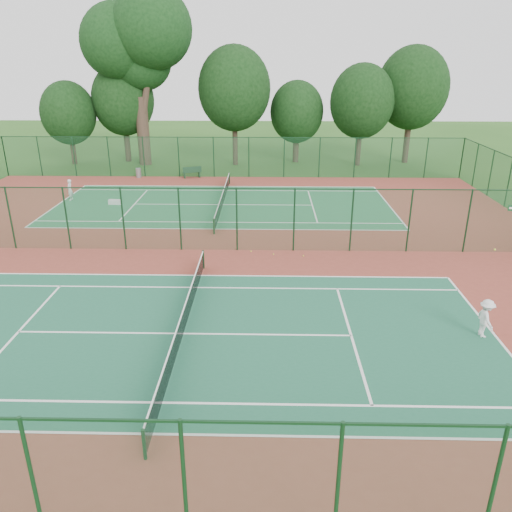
# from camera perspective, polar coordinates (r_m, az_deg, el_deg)

# --- Properties ---
(ground) EXTENTS (120.00, 120.00, 0.00)m
(ground) POSITION_cam_1_polar(r_m,az_deg,el_deg) (27.58, -5.35, 0.71)
(ground) COLOR #29571B
(ground) RESTS_ON ground
(red_pad) EXTENTS (40.00, 36.00, 0.01)m
(red_pad) POSITION_cam_1_polar(r_m,az_deg,el_deg) (27.58, -5.35, 0.72)
(red_pad) COLOR brown
(red_pad) RESTS_ON ground
(court_near) EXTENTS (23.77, 10.97, 0.01)m
(court_near) POSITION_cam_1_polar(r_m,az_deg,el_deg) (19.53, -8.26, -8.78)
(court_near) COLOR #1C5A3F
(court_near) RESTS_ON red_pad
(court_far) EXTENTS (23.77, 10.97, 0.01)m
(court_far) POSITION_cam_1_polar(r_m,az_deg,el_deg) (36.08, -3.78, 5.87)
(court_far) COLOR #20673C
(court_far) RESTS_ON red_pad
(fence_north) EXTENTS (40.00, 0.09, 3.50)m
(fence_north) POSITION_cam_1_polar(r_m,az_deg,el_deg) (44.42, -2.84, 11.23)
(fence_north) COLOR #174728
(fence_north) RESTS_ON ground
(fence_south) EXTENTS (40.00, 0.09, 3.50)m
(fence_south) POSITION_cam_1_polar(r_m,az_deg,el_deg) (11.52, -16.44, -24.05)
(fence_south) COLOR #18492D
(fence_south) RESTS_ON ground
(fence_divider) EXTENTS (40.00, 0.09, 3.50)m
(fence_divider) POSITION_cam_1_polar(r_m,az_deg,el_deg) (27.00, -5.48, 4.20)
(fence_divider) COLOR #184A27
(fence_divider) RESTS_ON ground
(tennis_net_near) EXTENTS (0.10, 12.90, 0.97)m
(tennis_net_near) POSITION_cam_1_polar(r_m,az_deg,el_deg) (19.26, -8.35, -7.42)
(tennis_net_near) COLOR #12331A
(tennis_net_near) RESTS_ON ground
(tennis_net_far) EXTENTS (0.10, 12.90, 0.97)m
(tennis_net_far) POSITION_cam_1_polar(r_m,az_deg,el_deg) (35.94, -3.80, 6.69)
(tennis_net_far) COLOR #123418
(tennis_net_far) RESTS_ON ground
(player_near) EXTENTS (0.65, 1.02, 1.51)m
(player_near) POSITION_cam_1_polar(r_m,az_deg,el_deg) (20.69, 24.76, -6.48)
(player_near) COLOR silver
(player_near) RESTS_ON court_near
(player_far) EXTENTS (0.38, 0.57, 1.54)m
(player_far) POSITION_cam_1_polar(r_m,az_deg,el_deg) (39.49, -20.50, 7.11)
(player_far) COLOR silver
(player_far) RESTS_ON court_far
(trash_bin) EXTENTS (0.56, 0.56, 0.82)m
(trash_bin) POSITION_cam_1_polar(r_m,az_deg,el_deg) (45.61, -13.28, 9.24)
(trash_bin) COLOR gray
(trash_bin) RESTS_ON red_pad
(bench) EXTENTS (1.70, 1.01, 1.01)m
(bench) POSITION_cam_1_polar(r_m,az_deg,el_deg) (44.56, -7.33, 9.50)
(bench) COLOR #12331C
(bench) RESTS_ON red_pad
(kit_bag) EXTENTS (0.93, 0.41, 0.34)m
(kit_bag) POSITION_cam_1_polar(r_m,az_deg,el_deg) (37.47, -15.81, 5.96)
(kit_bag) COLOR silver
(kit_bag) RESTS_ON red_pad
(stray_ball_a) EXTENTS (0.06, 0.06, 0.06)m
(stray_ball_a) POSITION_cam_1_polar(r_m,az_deg,el_deg) (26.75, 2.01, 0.20)
(stray_ball_a) COLOR #C2DA32
(stray_ball_a) RESTS_ON red_pad
(stray_ball_b) EXTENTS (0.07, 0.07, 0.07)m
(stray_ball_b) POSITION_cam_1_polar(r_m,az_deg,el_deg) (26.64, 5.45, 0.03)
(stray_ball_b) COLOR #CBD331
(stray_ball_b) RESTS_ON red_pad
(stray_ball_c) EXTENTS (0.07, 0.07, 0.07)m
(stray_ball_c) POSITION_cam_1_polar(r_m,az_deg,el_deg) (27.11, -0.57, 0.54)
(stray_ball_c) COLOR gold
(stray_ball_c) RESTS_ON red_pad
(big_tree) EXTENTS (10.37, 7.59, 15.93)m
(big_tree) POSITION_cam_1_polar(r_m,az_deg,el_deg) (50.61, -13.40, 22.84)
(big_tree) COLOR #3A2920
(big_tree) RESTS_ON ground
(evergreen_row) EXTENTS (39.00, 5.00, 12.00)m
(evergreen_row) POSITION_cam_1_polar(r_m,az_deg,el_deg) (50.85, -1.74, 10.57)
(evergreen_row) COLOR black
(evergreen_row) RESTS_ON ground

